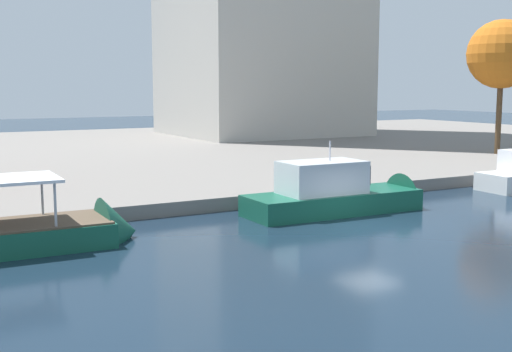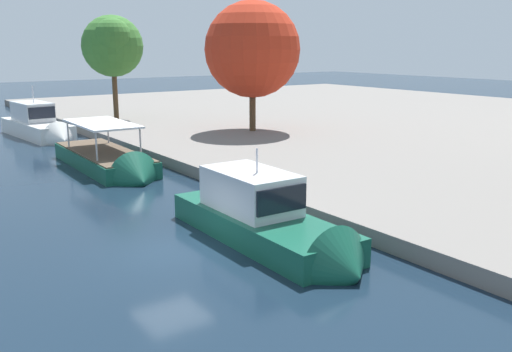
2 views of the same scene
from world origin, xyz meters
name	(u,v)px [view 1 (image 1 of 2)]	position (x,y,z in m)	size (l,w,h in m)	color
ground_plane	(369,227)	(0.00, 0.00, 0.00)	(220.00, 220.00, 0.00)	#142333
dock_promenade	(127,153)	(0.00, 34.00, 0.35)	(120.00, 55.00, 0.70)	slate
tour_boat_1	(4,241)	(-14.77, 3.37, 0.38)	(11.30, 3.47, 4.01)	#14513D
motor_yacht_2	(343,198)	(1.20, 3.58, 0.71)	(10.04, 3.07, 4.66)	#14513D
tree_0	(501,55)	(25.43, 15.20, 8.72)	(5.55, 5.55, 10.85)	#4C3823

